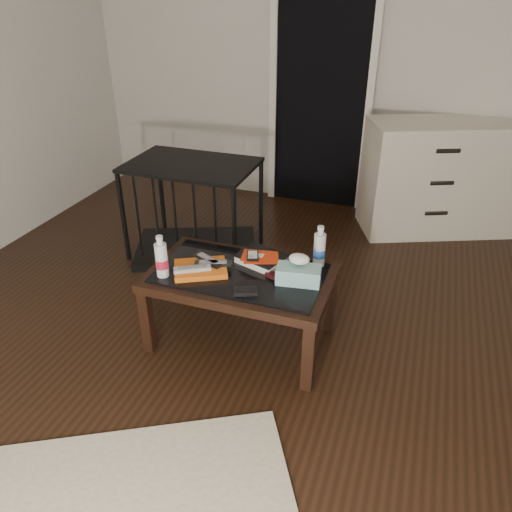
{
  "coord_description": "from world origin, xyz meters",
  "views": [
    {
      "loc": [
        0.52,
        -1.86,
        1.88
      ],
      "look_at": [
        -0.25,
        0.36,
        0.55
      ],
      "focal_mm": 35.0,
      "sensor_mm": 36.0,
      "label": 1
    }
  ],
  "objects_px": {
    "water_bottle_left": "(161,256)",
    "coffee_table": "(241,282)",
    "textbook": "(261,259)",
    "tissue_box": "(298,275)",
    "pet_crate": "(195,225)",
    "dresser": "(441,177)",
    "water_bottle_right": "(320,246)"
  },
  "relations": [
    {
      "from": "water_bottle_left",
      "to": "dresser",
      "type": "bearing_deg",
      "value": 56.53
    },
    {
      "from": "textbook",
      "to": "dresser",
      "type": "bearing_deg",
      "value": 81.34
    },
    {
      "from": "coffee_table",
      "to": "pet_crate",
      "type": "distance_m",
      "value": 1.14
    },
    {
      "from": "dresser",
      "to": "water_bottle_right",
      "type": "xyz_separation_m",
      "value": [
        -0.62,
        -1.71,
        0.13
      ]
    },
    {
      "from": "pet_crate",
      "to": "coffee_table",
      "type": "bearing_deg",
      "value": -73.06
    },
    {
      "from": "coffee_table",
      "to": "tissue_box",
      "type": "height_order",
      "value": "tissue_box"
    },
    {
      "from": "water_bottle_left",
      "to": "water_bottle_right",
      "type": "distance_m",
      "value": 0.86
    },
    {
      "from": "water_bottle_left",
      "to": "coffee_table",
      "type": "bearing_deg",
      "value": 23.93
    },
    {
      "from": "water_bottle_left",
      "to": "tissue_box",
      "type": "relative_size",
      "value": 1.03
    },
    {
      "from": "coffee_table",
      "to": "tissue_box",
      "type": "xyz_separation_m",
      "value": [
        0.32,
        0.01,
        0.11
      ]
    },
    {
      "from": "textbook",
      "to": "tissue_box",
      "type": "relative_size",
      "value": 1.09
    },
    {
      "from": "coffee_table",
      "to": "pet_crate",
      "type": "height_order",
      "value": "pet_crate"
    },
    {
      "from": "water_bottle_left",
      "to": "water_bottle_right",
      "type": "relative_size",
      "value": 1.0
    },
    {
      "from": "textbook",
      "to": "water_bottle_left",
      "type": "relative_size",
      "value": 1.05
    },
    {
      "from": "water_bottle_right",
      "to": "tissue_box",
      "type": "bearing_deg",
      "value": -105.75
    },
    {
      "from": "water_bottle_left",
      "to": "water_bottle_right",
      "type": "xyz_separation_m",
      "value": [
        0.76,
        0.39,
        0.0
      ]
    },
    {
      "from": "pet_crate",
      "to": "textbook",
      "type": "bearing_deg",
      "value": -65.39
    },
    {
      "from": "pet_crate",
      "to": "tissue_box",
      "type": "xyz_separation_m",
      "value": [
        1.03,
        -0.88,
        0.28
      ]
    },
    {
      "from": "coffee_table",
      "to": "water_bottle_right",
      "type": "bearing_deg",
      "value": 29.58
    },
    {
      "from": "coffee_table",
      "to": "pet_crate",
      "type": "bearing_deg",
      "value": 128.65
    },
    {
      "from": "dresser",
      "to": "water_bottle_right",
      "type": "distance_m",
      "value": 1.82
    },
    {
      "from": "water_bottle_right",
      "to": "water_bottle_left",
      "type": "bearing_deg",
      "value": -153.17
    },
    {
      "from": "tissue_box",
      "to": "dresser",
      "type": "bearing_deg",
      "value": 62.5
    },
    {
      "from": "coffee_table",
      "to": "dresser",
      "type": "height_order",
      "value": "dresser"
    },
    {
      "from": "dresser",
      "to": "textbook",
      "type": "distance_m",
      "value": 2.01
    },
    {
      "from": "dresser",
      "to": "water_bottle_left",
      "type": "bearing_deg",
      "value": -146.18
    },
    {
      "from": "pet_crate",
      "to": "tissue_box",
      "type": "bearing_deg",
      "value": -62.14
    },
    {
      "from": "textbook",
      "to": "coffee_table",
      "type": "bearing_deg",
      "value": -99.23
    },
    {
      "from": "water_bottle_right",
      "to": "coffee_table",
      "type": "bearing_deg",
      "value": -150.42
    },
    {
      "from": "dresser",
      "to": "water_bottle_right",
      "type": "height_order",
      "value": "dresser"
    },
    {
      "from": "coffee_table",
      "to": "dresser",
      "type": "bearing_deg",
      "value": 62.49
    },
    {
      "from": "textbook",
      "to": "water_bottle_left",
      "type": "xyz_separation_m",
      "value": [
        -0.46,
        -0.31,
        0.1
      ]
    }
  ]
}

